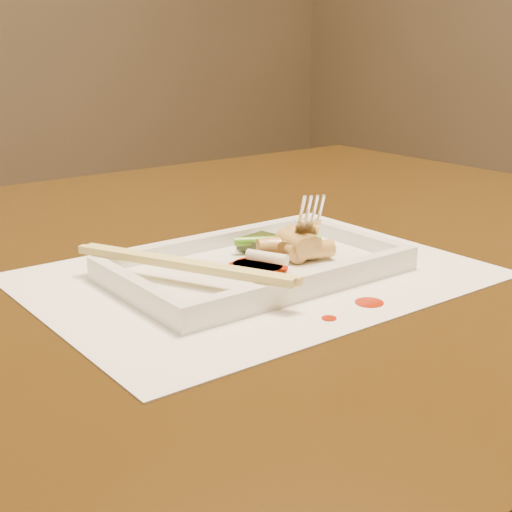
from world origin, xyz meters
TOP-DOWN VIEW (x-y plane):
  - table at (0.00, 0.00)m, footprint 1.40×0.90m
  - placemat at (0.06, -0.11)m, footprint 0.40×0.30m
  - sauce_splatter_a at (0.09, -0.22)m, footprint 0.02×0.02m
  - sauce_splatter_b at (0.04, -0.23)m, footprint 0.01×0.01m
  - plate_base at (0.06, -0.11)m, footprint 0.26×0.16m
  - plate_rim_far at (0.06, -0.03)m, footprint 0.26×0.01m
  - plate_rim_near at (0.06, -0.18)m, footprint 0.26×0.01m
  - plate_rim_left at (-0.06, -0.11)m, footprint 0.01×0.14m
  - plate_rim_right at (0.18, -0.11)m, footprint 0.01×0.14m
  - veg_piece at (0.10, -0.07)m, footprint 0.04×0.03m
  - scallion_white at (0.06, -0.12)m, footprint 0.03×0.04m
  - scallion_green at (0.10, -0.09)m, footprint 0.08×0.05m
  - chopstick_a at (-0.02, -0.11)m, footprint 0.10×0.19m
  - chopstick_b at (-0.01, -0.11)m, footprint 0.10×0.19m
  - fork at (0.13, -0.09)m, footprint 0.09×0.10m
  - sauce_blob_0 at (0.06, -0.11)m, footprint 0.06×0.06m
  - sauce_blob_1 at (0.06, -0.10)m, footprint 0.05×0.05m
  - sauce_blob_2 at (0.06, -0.11)m, footprint 0.04×0.04m
  - rice_cake_0 at (0.10, -0.09)m, footprint 0.04×0.03m
  - rice_cake_1 at (0.11, -0.13)m, footprint 0.04×0.03m
  - rice_cake_2 at (0.10, -0.11)m, footprint 0.03×0.04m
  - rice_cake_3 at (0.11, -0.11)m, footprint 0.05×0.04m
  - rice_cake_4 at (0.11, -0.10)m, footprint 0.05×0.03m
  - rice_cake_5 at (0.12, -0.11)m, footprint 0.03×0.05m
  - rice_cake_6 at (0.10, -0.11)m, footprint 0.03×0.05m

SIDE VIEW (x-z plane):
  - table at x=0.00m, z-range 0.27..1.02m
  - placemat at x=0.06m, z-range 0.75..0.75m
  - sauce_splatter_a at x=0.09m, z-range 0.75..0.75m
  - sauce_splatter_b at x=0.04m, z-range 0.75..0.75m
  - plate_base at x=0.06m, z-range 0.75..0.76m
  - sauce_blob_0 at x=0.06m, z-range 0.76..0.76m
  - sauce_blob_1 at x=0.06m, z-range 0.76..0.76m
  - sauce_blob_2 at x=0.06m, z-range 0.76..0.76m
  - plate_rim_far at x=0.06m, z-range 0.76..0.77m
  - plate_rim_near at x=0.06m, z-range 0.76..0.77m
  - plate_rim_left at x=-0.06m, z-range 0.76..0.77m
  - plate_rim_right at x=0.18m, z-range 0.76..0.77m
  - veg_piece at x=0.10m, z-range 0.76..0.77m
  - rice_cake_0 at x=0.10m, z-range 0.76..0.78m
  - rice_cake_1 at x=0.11m, z-range 0.76..0.78m
  - rice_cake_3 at x=0.11m, z-range 0.76..0.78m
  - rice_cake_4 at x=0.11m, z-range 0.76..0.78m
  - rice_cake_6 at x=0.10m, z-range 0.76..0.78m
  - scallion_white at x=0.06m, z-range 0.77..0.78m
  - scallion_green at x=0.10m, z-range 0.77..0.78m
  - rice_cake_2 at x=0.10m, z-range 0.77..0.79m
  - rice_cake_5 at x=0.12m, z-range 0.77..0.79m
  - chopstick_a at x=-0.02m, z-range 0.77..0.78m
  - chopstick_b at x=-0.01m, z-range 0.77..0.78m
  - fork at x=0.13m, z-range 0.76..0.90m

